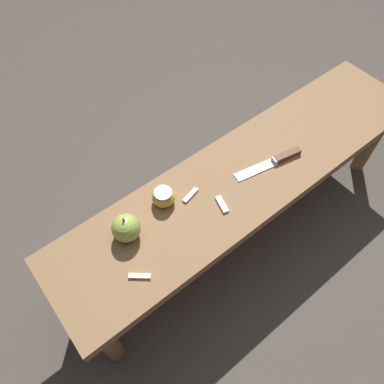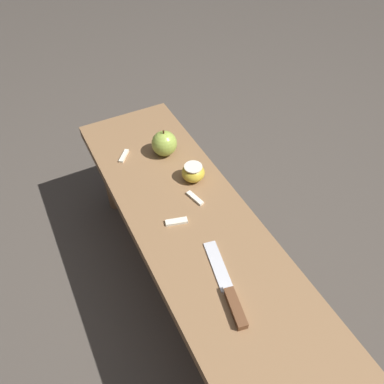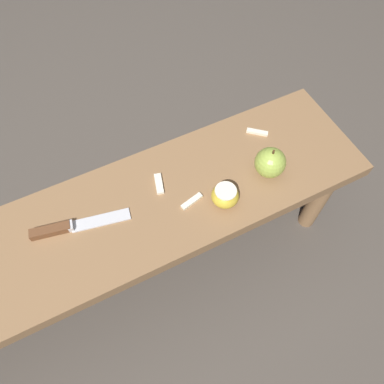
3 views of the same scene
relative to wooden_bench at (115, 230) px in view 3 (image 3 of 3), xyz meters
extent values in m
plane|color=#4C443D|center=(0.00, 0.00, -0.33)|extent=(8.00, 8.00, 0.00)
cube|color=olive|center=(0.00, 0.00, 0.04)|extent=(1.39, 0.33, 0.04)
cylinder|color=olive|center=(0.63, -0.10, -0.16)|extent=(0.06, 0.06, 0.34)
cylinder|color=olive|center=(0.63, 0.10, -0.16)|extent=(0.06, 0.06, 0.34)
cube|color=silver|center=(-0.02, 0.01, 0.06)|extent=(0.15, 0.06, 0.00)
cube|color=silver|center=(-0.09, 0.03, 0.06)|extent=(0.02, 0.03, 0.02)
cube|color=brown|center=(-0.14, 0.03, 0.07)|extent=(0.10, 0.04, 0.02)
sphere|color=#9EB747|center=(0.43, -0.05, 0.10)|extent=(0.08, 0.08, 0.08)
cylinder|color=#4C3319|center=(0.43, -0.05, 0.14)|extent=(0.01, 0.01, 0.01)
ellipsoid|color=gold|center=(0.28, -0.08, 0.08)|extent=(0.07, 0.07, 0.05)
cylinder|color=white|center=(0.28, -0.08, 0.11)|extent=(0.05, 0.05, 0.00)
cube|color=white|center=(0.15, 0.04, 0.06)|extent=(0.03, 0.06, 0.01)
cube|color=white|center=(0.21, -0.04, 0.06)|extent=(0.06, 0.03, 0.01)
cube|color=white|center=(0.47, 0.08, 0.06)|extent=(0.05, 0.05, 0.01)
camera|label=1|loc=(0.59, 0.45, 1.01)|focal=35.00mm
camera|label=2|loc=(-0.43, 0.30, 0.86)|focal=35.00mm
camera|label=3|loc=(0.00, -0.46, 0.89)|focal=35.00mm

